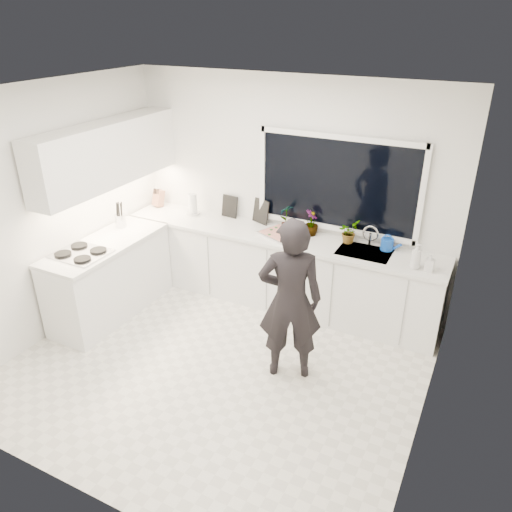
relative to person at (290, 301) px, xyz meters
The scene contains 25 objects.
floor 1.11m from the person, 159.02° to the right, with size 4.00×3.50×0.02m, color beige.
wall_back 1.72m from the person, 114.24° to the left, with size 4.00×0.02×2.70m, color white.
wall_left 2.75m from the person, behind, with size 0.02×3.50×2.70m, color white.
wall_right 1.45m from the person, 10.99° to the right, with size 0.02×3.50×2.70m, color white.
ceiling 2.01m from the person, 159.02° to the right, with size 4.00×3.50×0.02m, color white.
window 1.63m from the person, 92.95° to the left, with size 1.80×0.02×1.00m, color black.
base_cabinets_back 1.43m from the person, 119.57° to the left, with size 3.92×0.58×0.88m, color white.
base_cabinets_left 2.38m from the person, behind, with size 0.58×1.60×0.88m, color white.
countertop_back 1.36m from the person, 119.78° to the left, with size 3.94×0.62×0.04m, color silver.
countertop_left 2.35m from the person, behind, with size 0.62×1.60×0.04m, color silver.
upper_cabinets 2.70m from the person, 169.86° to the left, with size 0.34×2.10×0.70m, color white.
sink 1.25m from the person, 72.55° to the left, with size 0.58×0.42×0.14m, color silver.
faucet 1.45m from the person, 74.94° to the left, with size 0.03×0.03×0.22m, color silver.
stovetop 2.38m from the person, behind, with size 0.56×0.48×0.03m, color black.
person is the anchor object (origin of this frame).
pizza_tray 1.31m from the person, 117.49° to the left, with size 0.50×0.37×0.03m, color silver.
pizza 1.31m from the person, 117.49° to the left, with size 0.46×0.33×0.01m, color red.
watering_can 1.48m from the person, 66.86° to the left, with size 0.14×0.14×0.13m, color #1347B2.
paper_towel_roll 2.33m from the person, 146.18° to the left, with size 0.11×0.11×0.26m, color white.
knife_block 2.84m from the person, 151.99° to the left, with size 0.13×0.10×0.22m, color #9F794A.
utensil_crock 2.55m from the person, 167.73° to the left, with size 0.13×0.13×0.16m, color #ADACB1.
picture_frame_large 2.05m from the person, 135.54° to the left, with size 0.22×0.02×0.28m, color black.
picture_frame_small 1.77m from the person, 125.34° to the left, with size 0.25×0.02×0.30m, color black.
herb_plants 1.38m from the person, 98.45° to the left, with size 0.98×0.25×0.33m.
soap_bottles 1.45m from the person, 46.60° to the left, with size 0.26×0.15×0.28m.
Camera 1 is at (2.20, -3.49, 3.30)m, focal length 35.00 mm.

